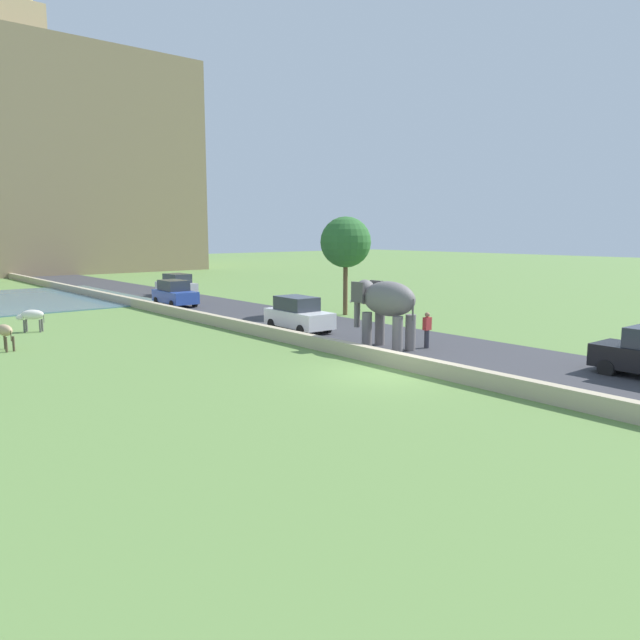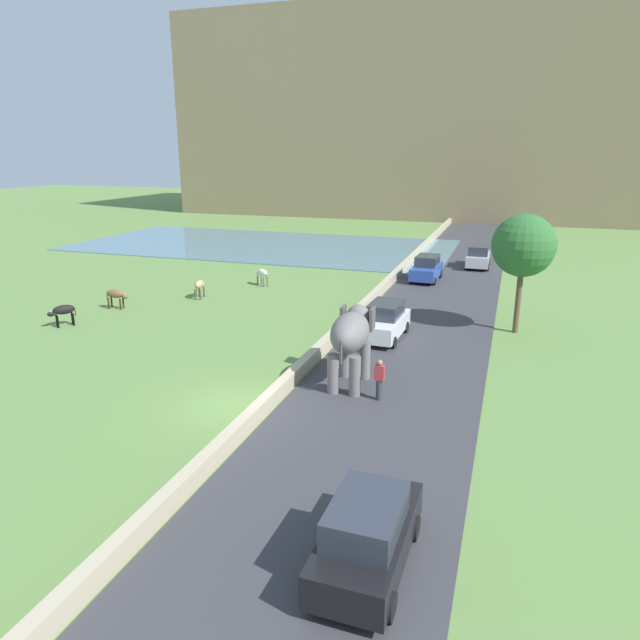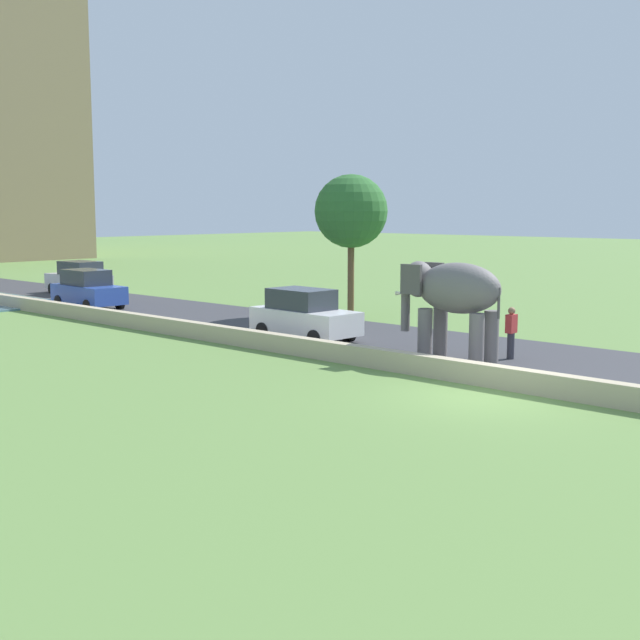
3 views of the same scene
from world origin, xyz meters
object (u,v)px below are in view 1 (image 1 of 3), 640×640
Objects in this scene: elephant at (385,303)px; car_blue at (175,293)px; person_beside_elephant at (427,330)px; cow_white at (32,316)px; car_white at (298,314)px; cow_tan at (4,331)px; car_silver at (177,285)px.

elephant is 0.86× the size of car_blue.
person_beside_elephant is 19.89m from cow_white.
car_blue reaches higher than cow_white.
cow_white is (-10.47, 8.67, -0.06)m from car_white.
car_white reaches higher than cow_tan.
person_beside_elephant is 1.15× the size of cow_tan.
cow_white is (-13.62, -11.02, -0.06)m from car_silver.
elephant reaches higher than car_white.
car_blue is at bearing 25.77° from cow_white.
person_beside_elephant is at bearing -93.70° from car_silver.
person_beside_elephant is 27.03m from car_silver.
cow_tan is at bearing -143.26° from car_blue.
car_silver is at bearing 80.92° from car_white.
cow_white is (-10.46, 14.76, -1.20)m from elephant.
cow_white is at bearing 125.33° from elephant.
elephant is 19.85m from car_blue.
car_silver reaches higher than person_beside_elephant.
car_white is 13.60m from cow_white.
cow_tan is at bearing 140.98° from elephant.
elephant is at bearing -90.10° from car_white.
car_white is 13.42m from cow_tan.
elephant reaches higher than car_blue.
car_white reaches higher than cow_white.
car_white is 1.01× the size of car_silver.
car_silver is at bearing 86.30° from person_beside_elephant.
person_beside_elephant is at bearing -40.11° from elephant.
car_silver reaches higher than cow_tan.
cow_tan is (-12.73, 10.31, -1.20)m from elephant.
car_white is (-1.40, 7.28, 0.03)m from person_beside_elephant.
car_white is at bearing -39.63° from cow_white.
car_white and car_silver have the same top height.
person_beside_elephant is 18.23m from cow_tan.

